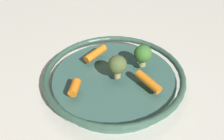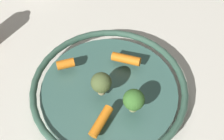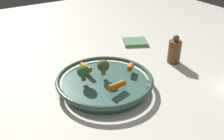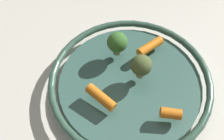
# 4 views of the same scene
# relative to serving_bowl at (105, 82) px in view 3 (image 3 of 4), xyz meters

# --- Properties ---
(ground_plane) EXTENTS (2.56, 2.56, 0.00)m
(ground_plane) POSITION_rel_serving_bowl_xyz_m (0.00, 0.00, -0.02)
(ground_plane) COLOR silver
(serving_bowl) EXTENTS (0.36, 0.36, 0.05)m
(serving_bowl) POSITION_rel_serving_bowl_xyz_m (0.00, 0.00, 0.00)
(serving_bowl) COLOR #3D665B
(serving_bowl) RESTS_ON ground_plane
(baby_carrot_near_rim) EXTENTS (0.02, 0.07, 0.03)m
(baby_carrot_near_rim) POSITION_rel_serving_bowl_xyz_m (0.03, -0.09, 0.03)
(baby_carrot_near_rim) COLOR orange
(baby_carrot_near_rim) RESTS_ON serving_bowl
(baby_carrot_back) EXTENTS (0.04, 0.04, 0.02)m
(baby_carrot_back) POSITION_rel_serving_bowl_xyz_m (-0.11, -0.00, 0.03)
(baby_carrot_back) COLOR orange
(baby_carrot_back) RESTS_ON serving_bowl
(baby_carrot_left) EXTENTS (0.07, 0.03, 0.03)m
(baby_carrot_left) POSITION_rel_serving_bowl_xyz_m (-0.00, 0.08, 0.03)
(baby_carrot_left) COLOR orange
(baby_carrot_left) RESTS_ON serving_bowl
(broccoli_floret_edge) EXTENTS (0.05, 0.05, 0.06)m
(broccoli_floret_edge) POSITION_rel_serving_bowl_xyz_m (0.07, -0.02, 0.06)
(broccoli_floret_edge) COLOR #9DA466
(broccoli_floret_edge) RESTS_ON serving_bowl
(broccoli_floret_mid) EXTENTS (0.04, 0.04, 0.06)m
(broccoli_floret_mid) POSITION_rel_serving_bowl_xyz_m (-0.01, -0.02, 0.06)
(broccoli_floret_mid) COLOR tan
(broccoli_floret_mid) RESTS_ON serving_bowl
(pepper_mill) EXTENTS (0.05, 0.05, 0.13)m
(pepper_mill) POSITION_rel_serving_bowl_xyz_m (-0.36, -0.02, 0.03)
(pepper_mill) COLOR brown
(pepper_mill) RESTS_ON ground_plane
(dish_towel) EXTENTS (0.15, 0.14, 0.01)m
(dish_towel) POSITION_rel_serving_bowl_xyz_m (-0.34, -0.28, -0.02)
(dish_towel) COLOR #669366
(dish_towel) RESTS_ON ground_plane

